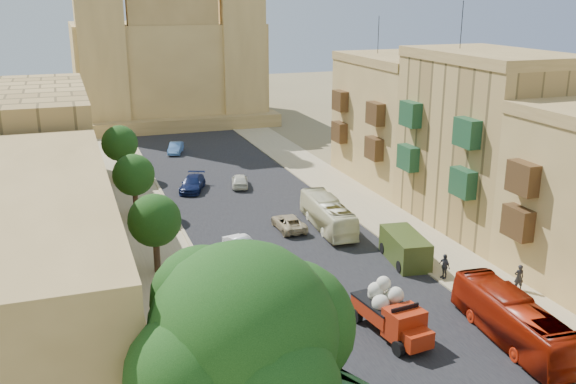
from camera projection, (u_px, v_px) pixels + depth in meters
road_surface at (272, 226)px, 51.71m from camera, size 14.00×140.00×0.01m
sidewalk_east at (377, 213)px, 54.73m from camera, size 5.00×140.00×0.01m
sidewalk_west at (153, 240)px, 48.70m from camera, size 5.00×140.00×0.01m
kerb_east at (351, 215)px, 53.92m from camera, size 0.25×140.00×0.12m
kerb_west at (185, 235)px, 49.47m from camera, size 0.25×140.00×0.12m
townhouse_c at (484, 140)px, 50.25m from camera, size 9.00×14.00×17.40m
townhouse_d at (397, 119)px, 63.09m from camera, size 9.00×14.00×15.90m
west_wall at (125, 289)px, 38.46m from camera, size 1.00×40.00×1.80m
west_building_low at (18, 263)px, 33.94m from camera, size 10.00×28.00×8.40m
west_building_mid at (31, 145)px, 57.15m from camera, size 10.00×22.00×10.00m
church at (167, 55)px, 92.76m from camera, size 28.00×22.50×36.30m
ficus_tree at (245, 342)px, 23.66m from camera, size 9.37×8.62×9.37m
street_tree_a at (190, 298)px, 31.24m from camera, size 3.55×3.55×5.46m
street_tree_b at (155, 221)px, 42.06m from camera, size 3.52×3.52×5.42m
street_tree_c at (134, 175)px, 52.90m from camera, size 3.48×3.48×5.35m
street_tree_d at (120, 144)px, 63.68m from camera, size 3.59×3.59×5.52m
red_truck at (391, 312)px, 34.73m from camera, size 2.71×5.53×3.12m
olive_pickup at (405, 248)px, 44.48m from camera, size 2.78×5.09×2.00m
bus_red_east at (513, 320)px, 33.99m from camera, size 2.90×9.39×2.58m
bus_cream_east at (328, 214)px, 50.73m from camera, size 2.64×8.80×2.42m
car_blue_a at (297, 349)px, 32.35m from camera, size 2.26×4.31×1.40m
car_white_a at (243, 247)px, 45.64m from camera, size 2.16×4.10×1.28m
car_cream at (289, 223)px, 50.68m from camera, size 1.95×4.21×1.17m
car_dkblue at (193, 184)px, 60.87m from camera, size 3.55×5.09×1.37m
car_white_b at (240, 180)px, 62.03m from camera, size 2.41×4.07×1.30m
car_blue_b at (176, 148)px, 75.24m from camera, size 2.54×4.14×1.29m
pedestrian_a at (519, 277)px, 40.18m from camera, size 0.71×0.55×1.71m
pedestrian_c at (444, 266)px, 41.88m from camera, size 0.53×1.03×1.69m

